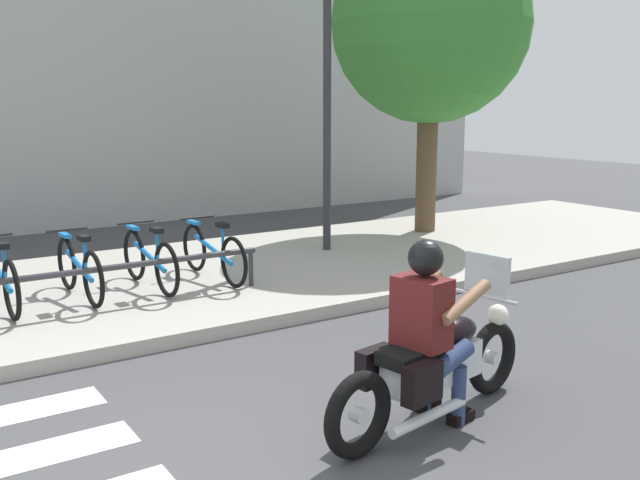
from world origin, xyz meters
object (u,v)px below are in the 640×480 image
at_px(bicycle_2, 1,278).
at_px(bicycle_4, 150,260).
at_px(street_lamp, 327,79).
at_px(motorcycle, 434,365).
at_px(bicycle_3, 79,269).
at_px(tree_near_rack, 430,24).
at_px(bike_rack, 53,278).
at_px(rider, 428,320).
at_px(bicycle_5, 213,252).

distance_m(bicycle_2, bicycle_4, 1.68).
distance_m(bicycle_4, street_lamp, 3.89).
bearing_deg(bicycle_4, street_lamp, 14.07).
distance_m(motorcycle, bicycle_3, 4.66).
distance_m(bicycle_2, tree_near_rack, 7.89).
bearing_deg(tree_near_rack, bike_rack, -165.53).
height_order(rider, bicycle_2, rider).
bearing_deg(motorcycle, tree_near_rack, 49.10).
height_order(bicycle_3, street_lamp, street_lamp).
relative_size(bicycle_3, bicycle_4, 0.97).
height_order(motorcycle, street_lamp, street_lamp).
xyz_separation_m(motorcycle, bike_rack, (-1.86, 3.88, 0.12)).
distance_m(rider, bicycle_5, 4.46).
relative_size(rider, bicycle_4, 0.86).
bearing_deg(street_lamp, bike_rack, -163.03).
distance_m(bicycle_3, bike_rack, 0.70).
distance_m(motorcycle, bike_rack, 4.30).
bearing_deg(motorcycle, rider, -172.62).
bearing_deg(bicycle_4, rider, -83.30).
bearing_deg(bicycle_5, motorcycle, -93.11).
bearing_deg(bicycle_2, bike_rack, -52.81).
xyz_separation_m(street_lamp, tree_near_rack, (2.35, 0.40, 0.95)).
relative_size(bicycle_4, bike_rack, 0.35).
bearing_deg(rider, bicycle_5, 85.90).
bearing_deg(bike_rack, bicycle_2, 127.19).
bearing_deg(motorcycle, bicycle_5, 86.89).
xyz_separation_m(bicycle_2, bicycle_3, (0.84, 0.00, -0.00)).
xyz_separation_m(bicycle_4, tree_near_rack, (5.46, 1.18, 3.16)).
bearing_deg(bicycle_5, bicycle_3, -179.98).
xyz_separation_m(bicycle_2, street_lamp, (4.79, 0.78, 2.21)).
bearing_deg(bike_rack, bicycle_5, 14.79).
xyz_separation_m(bicycle_4, bicycle_5, (0.84, 0.00, -0.01)).
distance_m(bicycle_5, bike_rack, 2.17).
distance_m(rider, street_lamp, 6.13).
relative_size(bicycle_2, bicycle_5, 0.95).
relative_size(bicycle_2, bike_rack, 0.34).
distance_m(bicycle_2, street_lamp, 5.33).
bearing_deg(tree_near_rack, rider, -131.30).
xyz_separation_m(bicycle_4, street_lamp, (3.11, 0.78, 2.21)).
bearing_deg(bicycle_4, motorcycle, -82.29).
bearing_deg(bicycle_3, motorcycle, -72.00).
distance_m(rider, bicycle_3, 4.65).
relative_size(bicycle_2, street_lamp, 0.36).
relative_size(street_lamp, tree_near_rack, 0.84).
relative_size(motorcycle, bicycle_5, 1.28).
bearing_deg(bicycle_5, bicycle_4, -179.96).
relative_size(bicycle_3, street_lamp, 0.36).
distance_m(rider, bicycle_2, 4.96).
relative_size(bicycle_5, tree_near_rack, 0.32).
distance_m(motorcycle, bicycle_2, 4.98).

